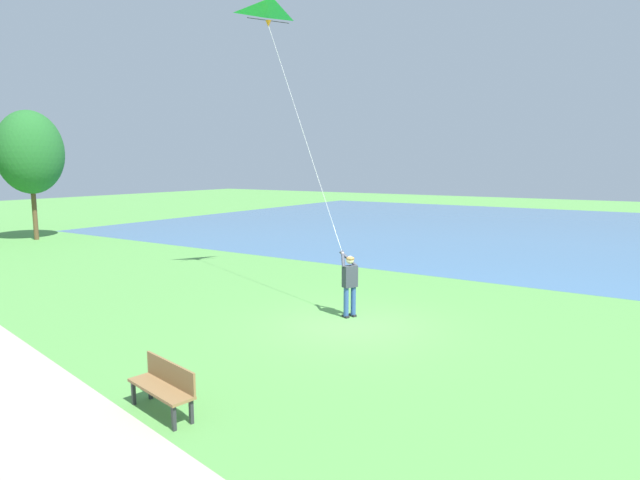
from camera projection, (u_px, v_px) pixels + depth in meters
The scene contains 7 objects.
ground_plane at pixel (352, 325), 13.92m from camera, with size 120.00×120.00×0.00m, color #569947.
lake_water at pixel (478, 226), 36.87m from camera, with size 36.00×44.00×0.01m, color teal.
walkway_path at pixel (30, 416), 8.80m from camera, with size 2.40×32.00×0.02m, color #ADA393.
person_kite_flyer at pixel (349, 280), 14.50m from camera, with size 0.51×0.63×1.83m.
flying_kite at pixel (272, 14), 17.39m from camera, with size 2.84×4.64×7.79m.
park_bench_near_walkway at pixel (164, 384), 8.90m from camera, with size 0.71×1.56×0.88m.
tree_lakeside_far at pixel (30, 152), 29.25m from camera, with size 3.61×3.29×7.25m.
Camera 1 is at (-11.75, -6.62, 4.19)m, focal length 29.40 mm.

